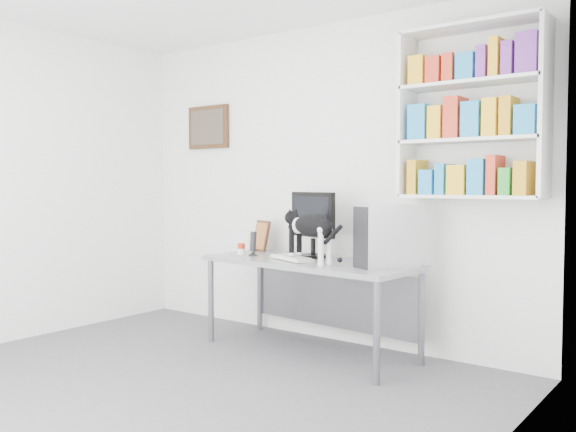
{
  "coord_description": "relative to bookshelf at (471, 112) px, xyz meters",
  "views": [
    {
      "loc": [
        2.97,
        -2.39,
        1.34
      ],
      "look_at": [
        0.02,
        1.53,
        1.08
      ],
      "focal_mm": 38.0,
      "sensor_mm": 36.0,
      "label": 1
    }
  ],
  "objects": [
    {
      "name": "room",
      "position": [
        -1.4,
        -1.85,
        -0.5
      ],
      "size": [
        4.01,
        4.01,
        2.7
      ],
      "color": "#5B5B60",
      "rests_on": "ground"
    },
    {
      "name": "bookshelf",
      "position": [
        0.0,
        0.0,
        0.0
      ],
      "size": [
        1.03,
        0.28,
        1.24
      ],
      "primitive_type": "cube",
      "color": "silver",
      "rests_on": "room"
    },
    {
      "name": "wall_art",
      "position": [
        -2.7,
        0.12,
        0.05
      ],
      "size": [
        0.52,
        0.04,
        0.42
      ],
      "primitive_type": "cube",
      "color": "#4D3018",
      "rests_on": "room"
    },
    {
      "name": "desk",
      "position": [
        -1.17,
        -0.33,
        -1.48
      ],
      "size": [
        1.83,
        0.84,
        0.74
      ],
      "primitive_type": "cube",
      "rotation": [
        0.0,
        0.0,
        -0.09
      ],
      "color": "slate",
      "rests_on": "room"
    },
    {
      "name": "monitor",
      "position": [
        -1.26,
        -0.14,
        -0.84
      ],
      "size": [
        0.56,
        0.38,
        0.55
      ],
      "primitive_type": "cube",
      "rotation": [
        0.0,
        0.0,
        -0.28
      ],
      "color": "black",
      "rests_on": "desk"
    },
    {
      "name": "keyboard",
      "position": [
        -1.28,
        -0.4,
        -1.1
      ],
      "size": [
        0.44,
        0.31,
        0.03
      ],
      "primitive_type": "cube",
      "rotation": [
        0.0,
        0.0,
        -0.39
      ],
      "color": "silver",
      "rests_on": "desk"
    },
    {
      "name": "pc_tower",
      "position": [
        -0.48,
        -0.33,
        -0.89
      ],
      "size": [
        0.39,
        0.49,
        0.45
      ],
      "primitive_type": "cube",
      "rotation": [
        0.0,
        0.0,
        -0.49
      ],
      "color": "silver",
      "rests_on": "desk"
    },
    {
      "name": "speaker",
      "position": [
        -1.72,
        -0.36,
        -1.01
      ],
      "size": [
        0.11,
        0.11,
        0.21
      ],
      "primitive_type": "cylinder",
      "rotation": [
        0.0,
        0.0,
        0.24
      ],
      "color": "black",
      "rests_on": "desk"
    },
    {
      "name": "leaning_print",
      "position": [
        -1.89,
        -0.04,
        -0.97
      ],
      "size": [
        0.25,
        0.17,
        0.28
      ],
      "primitive_type": "cube",
      "rotation": [
        0.0,
        0.0,
        -0.39
      ],
      "color": "#4D3018",
      "rests_on": "desk"
    },
    {
      "name": "soup_can",
      "position": [
        -1.87,
        -0.34,
        -1.06
      ],
      "size": [
        0.08,
        0.08,
        0.09
      ],
      "primitive_type": "cylinder",
      "rotation": [
        0.0,
        0.0,
        -0.33
      ],
      "color": "#B3270F",
      "rests_on": "desk"
    },
    {
      "name": "cat",
      "position": [
        -1.05,
        -0.47,
        -0.92
      ],
      "size": [
        0.65,
        0.37,
        0.39
      ],
      "primitive_type": null,
      "rotation": [
        0.0,
        0.0,
        -0.35
      ],
      "color": "black",
      "rests_on": "desk"
    }
  ]
}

